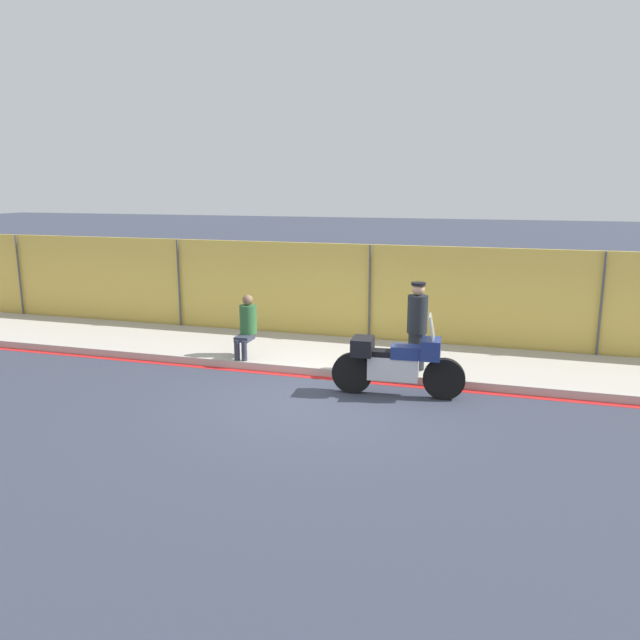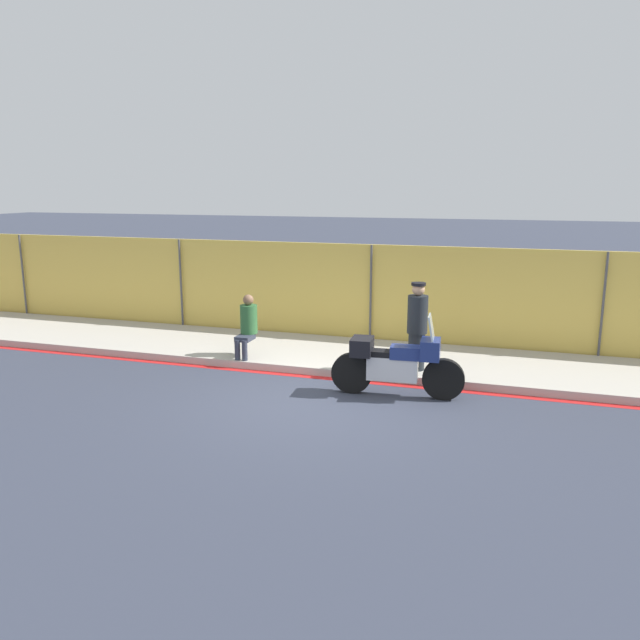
% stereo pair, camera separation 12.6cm
% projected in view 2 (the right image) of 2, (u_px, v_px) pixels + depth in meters
% --- Properties ---
extents(ground_plane, '(120.00, 120.00, 0.00)m').
position_uv_depth(ground_plane, '(316.00, 402.00, 10.53)').
color(ground_plane, '#333847').
extents(sidewalk, '(35.78, 2.63, 0.15)m').
position_uv_depth(sidewalk, '(356.00, 357.00, 13.05)').
color(sidewalk, '#ADA89E').
rests_on(sidewalk, ground_plane).
extents(curb_paint_stripe, '(35.78, 0.18, 0.01)m').
position_uv_depth(curb_paint_stripe, '(337.00, 379.00, 11.75)').
color(curb_paint_stripe, red).
rests_on(curb_paint_stripe, ground_plane).
extents(storefront_fence, '(33.99, 0.16, 2.29)m').
position_uv_depth(storefront_fence, '(372.00, 295.00, 14.13)').
color(storefront_fence, gold).
rests_on(storefront_fence, ground_plane).
extents(motorcycle, '(2.30, 0.60, 1.46)m').
position_uv_depth(motorcycle, '(396.00, 363.00, 10.72)').
color(motorcycle, black).
rests_on(motorcycle, ground_plane).
extents(officer_standing, '(0.38, 0.38, 1.67)m').
position_uv_depth(officer_standing, '(417.00, 326.00, 11.69)').
color(officer_standing, '#1E2328').
rests_on(officer_standing, sidewalk).
extents(person_seated_on_curb, '(0.35, 0.64, 1.27)m').
position_uv_depth(person_seated_on_curb, '(248.00, 322.00, 12.68)').
color(person_seated_on_curb, '#2D3342').
rests_on(person_seated_on_curb, sidewalk).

